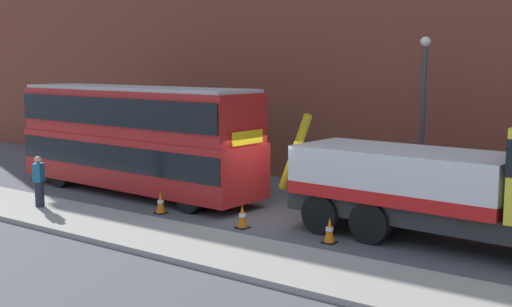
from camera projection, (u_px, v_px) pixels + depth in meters
The scene contains 9 objects.
ground_plane at pixel (278, 217), 20.62m from camera, with size 120.00×120.00×0.00m, color #4C4C51.
near_kerb at pixel (192, 244), 17.24m from camera, with size 60.00×2.80×0.15m, color gray.
recovery_tow_truck at pixel (465, 184), 16.83m from camera, with size 10.20×3.05×3.67m.
double_decker_bus at pixel (135, 135), 24.05m from camera, with size 11.13×3.05×4.06m.
pedestrian_onlooker at pixel (39, 182), 21.27m from camera, with size 0.42×0.48×1.71m.
traffic_cone_near_bus at pixel (161, 203), 21.01m from camera, with size 0.36×0.36×0.72m.
traffic_cone_midway at pixel (242, 217), 19.12m from camera, with size 0.36×0.36×0.72m.
traffic_cone_near_truck at pixel (329, 231), 17.53m from camera, with size 0.36×0.36×0.72m.
street_lamp at pixel (423, 106), 21.98m from camera, with size 0.36×0.36×5.83m.
Camera 1 is at (11.23, -16.72, 4.91)m, focal length 44.71 mm.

